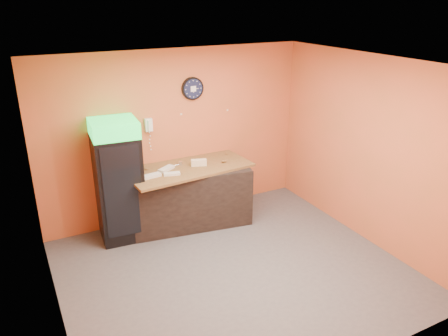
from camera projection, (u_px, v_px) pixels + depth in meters
floor at (234, 271)px, 6.03m from camera, size 4.50×4.50×0.00m
back_wall at (176, 136)px, 7.16m from camera, size 4.50×0.02×2.80m
left_wall at (46, 216)px, 4.55m from camera, size 0.02×4.00×2.80m
right_wall at (367, 150)px, 6.48m from camera, size 0.02×4.00×2.80m
ceiling at (236, 65)px, 5.00m from camera, size 4.50×4.00×0.02m
beverage_cooler at (120, 183)px, 6.55m from camera, size 0.71×0.72×1.89m
prep_counter at (189, 196)px, 7.16m from camera, size 2.03×1.14×0.96m
wall_clock at (193, 89)px, 6.99m from camera, size 0.37×0.06×0.37m
wall_phone at (149, 125)px, 6.82m from camera, size 0.11×0.10×0.21m
butcher_paper at (188, 168)px, 6.98m from camera, size 2.05×1.09×0.04m
sub_roll_stack at (199, 163)px, 6.99m from camera, size 0.26×0.16×0.10m
wrapped_sandwich_left at (151, 176)px, 6.55m from camera, size 0.31×0.15×0.04m
wrapped_sandwich_mid at (172, 174)px, 6.64m from camera, size 0.26×0.15×0.04m
wrapped_sandwich_right at (166, 169)px, 6.82m from camera, size 0.31×0.25×0.04m
kitchen_tool at (181, 163)px, 7.02m from camera, size 0.06×0.06×0.06m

